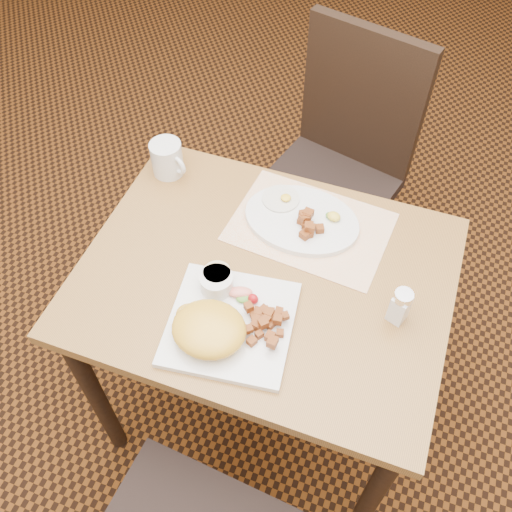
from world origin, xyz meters
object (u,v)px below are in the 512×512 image
(coffee_mug, at_px, (168,159))
(plate_square, at_px, (231,324))
(salt_shaker, at_px, (400,306))
(chair_far, at_px, (339,159))
(plate_oval, at_px, (302,220))
(table, at_px, (265,298))

(coffee_mug, bearing_deg, plate_square, -49.63)
(salt_shaker, relative_size, coffee_mug, 0.87)
(chair_far, distance_m, plate_oval, 0.55)
(salt_shaker, height_order, coffee_mug, same)
(plate_square, bearing_deg, coffee_mug, 130.37)
(table, distance_m, chair_far, 0.69)
(plate_oval, relative_size, salt_shaker, 3.05)
(table, bearing_deg, chair_far, 87.50)
(table, bearing_deg, salt_shaker, -2.85)
(table, distance_m, plate_square, 0.20)
(salt_shaker, xyz_separation_m, coffee_mug, (-0.70, 0.26, -0.00))
(table, distance_m, plate_oval, 0.23)
(plate_square, xyz_separation_m, salt_shaker, (0.35, 0.15, 0.04))
(chair_far, bearing_deg, table, 101.83)
(table, height_order, chair_far, chair_far)
(chair_far, height_order, coffee_mug, chair_far)
(salt_shaker, bearing_deg, table, 177.15)
(table, xyz_separation_m, coffee_mug, (-0.37, 0.24, 0.16))
(plate_square, bearing_deg, table, 81.36)
(table, relative_size, salt_shaker, 9.00)
(chair_far, bearing_deg, plate_oval, 104.87)
(table, relative_size, coffee_mug, 7.85)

